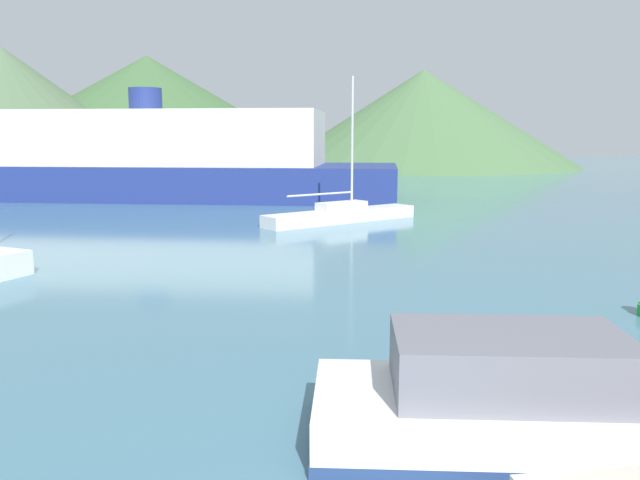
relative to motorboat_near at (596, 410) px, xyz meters
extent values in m
cube|color=white|center=(-0.75, 0.14, -0.13)|extent=(6.82, 3.50, 0.78)
cube|color=navy|center=(-0.75, 0.14, -0.42)|extent=(6.85, 3.51, 0.20)
cube|color=slate|center=(-1.23, 0.23, 0.69)|extent=(3.55, 2.45, 0.86)
cube|color=silver|center=(0.32, 23.76, -0.22)|extent=(8.56, 5.66, 0.61)
cube|color=silver|center=(0.32, 23.76, 0.30)|extent=(2.85, 2.21, 0.43)
cylinder|color=#BCBCC1|center=(0.90, 24.08, 3.47)|extent=(0.12, 0.12, 6.76)
cylinder|color=#BCBCC1|center=(-0.86, 23.10, 0.99)|extent=(3.58, 2.06, 0.10)
cube|color=navy|center=(-11.30, 38.56, 0.66)|extent=(36.63, 17.16, 2.37)
cube|color=silver|center=(-11.30, 38.56, 3.73)|extent=(25.96, 13.36, 3.76)
cylinder|color=navy|center=(-11.30, 38.56, 6.41)|extent=(2.30, 2.30, 1.60)
cone|color=#4C6647|center=(-33.32, 75.18, 7.11)|extent=(41.06, 41.06, 15.26)
cone|color=#3D6038|center=(-17.45, 86.44, 7.33)|extent=(55.03, 55.03, 15.71)
cone|color=#476B42|center=(21.91, 81.41, 6.38)|extent=(44.22, 44.22, 13.80)
camera|label=1|loc=(-5.00, -7.76, 3.85)|focal=35.00mm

